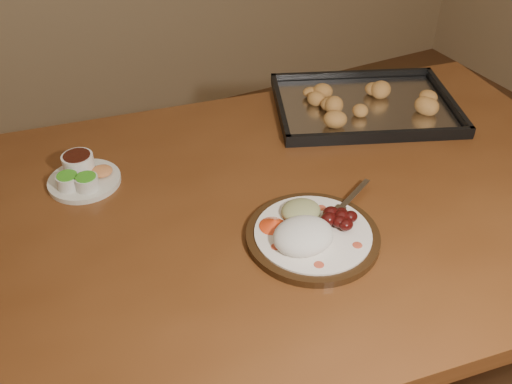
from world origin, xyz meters
TOP-DOWN VIEW (x-y plane):
  - dining_table at (-0.10, 0.27)m, footprint 1.62×1.11m
  - dinner_plate at (-0.08, 0.14)m, footprint 0.31×0.25m
  - condiment_saucer at (-0.41, 0.51)m, footprint 0.15×0.15m
  - baking_tray at (0.30, 0.50)m, footprint 0.53×0.47m

SIDE VIEW (x-z plane):
  - dining_table at x=-0.10m, z-range 0.28..1.03m
  - baking_tray at x=0.30m, z-range 0.74..0.79m
  - dinner_plate at x=-0.08m, z-range 0.74..0.80m
  - condiment_saucer at x=-0.41m, z-range 0.74..0.79m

